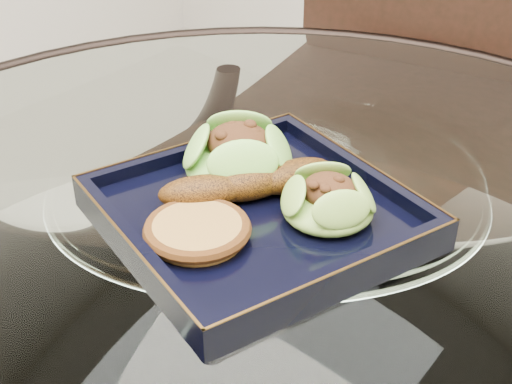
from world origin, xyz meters
The scene contains 7 objects.
dining_table centered at (0.00, 0.00, 0.60)m, with size 1.13×1.13×0.77m.
dining_chair centered at (-0.10, 0.47, 0.56)m, with size 0.50×0.50×0.99m.
navy_plate centered at (0.01, -0.03, 0.77)m, with size 0.27×0.27×0.02m, color black.
lettuce_wrap_left centered at (-0.05, 0.02, 0.80)m, with size 0.11×0.11×0.04m, color #5CAC32.
lettuce_wrap_right centered at (0.07, 0.01, 0.80)m, with size 0.09×0.09×0.03m, color olive.
roasted_plantain centered at (-0.01, -0.01, 0.80)m, with size 0.17×0.04×0.03m, color #5F330A.
crumb_patty centered at (-0.01, -0.10, 0.79)m, with size 0.09×0.09×0.02m, color #A37136.
Camera 1 is at (0.36, -0.49, 1.16)m, focal length 50.00 mm.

